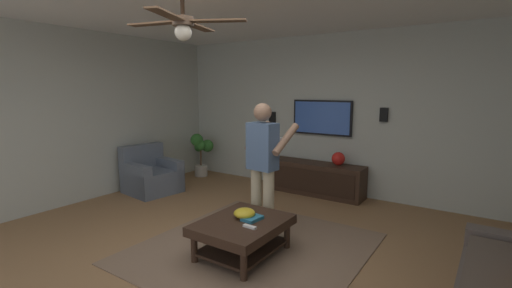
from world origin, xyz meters
name	(u,v)px	position (x,y,z in m)	size (l,w,h in m)	color
ground_plane	(223,258)	(0.00, 0.00, 0.00)	(7.52, 7.52, 0.00)	olive
wall_back_tv	(334,115)	(3.05, 0.00, 1.37)	(0.10, 6.47, 2.73)	#B2B7AD
wall_side_far	(59,118)	(0.00, 3.18, 1.37)	(6.21, 0.10, 2.73)	#B2B7AD
area_rug	(253,248)	(0.37, -0.14, 0.01)	(2.50, 2.36, 0.01)	#7A604C
armchair	(151,176)	(1.21, 2.62, 0.28)	(0.89, 0.90, 0.82)	slate
coffee_table	(243,230)	(0.17, -0.14, 0.30)	(1.00, 0.80, 0.40)	#332116
media_console	(314,178)	(2.72, 0.18, 0.28)	(0.45, 1.70, 0.55)	#332116
tv	(322,118)	(2.96, 0.18, 1.31)	(0.05, 1.08, 0.61)	black
person_standing	(263,160)	(0.85, 0.03, 0.93)	(0.58, 0.58, 1.64)	#C6B793
potted_plant_tall	(201,150)	(2.55, 2.66, 0.55)	(0.46, 0.42, 0.90)	#B7B2A8
bowl	(244,213)	(0.25, -0.11, 0.45)	(0.24, 0.24, 0.11)	gold
remote_white	(250,227)	(0.05, -0.32, 0.41)	(0.15, 0.04, 0.02)	white
book	(252,218)	(0.25, -0.21, 0.42)	(0.22, 0.16, 0.04)	teal
vase_round	(338,159)	(2.77, -0.22, 0.66)	(0.22, 0.22, 0.22)	red
wall_speaker_left	(384,115)	(2.97, -0.86, 1.40)	(0.06, 0.12, 0.22)	black
wall_speaker_right	(272,118)	(2.97, 1.20, 1.26)	(0.06, 0.12, 0.22)	black
ceiling_fan	(184,25)	(-0.28, 0.20, 2.41)	(1.17, 1.16, 0.46)	#4C3828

